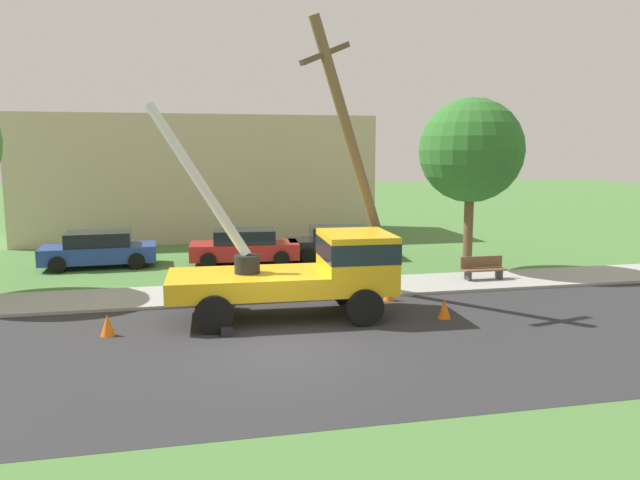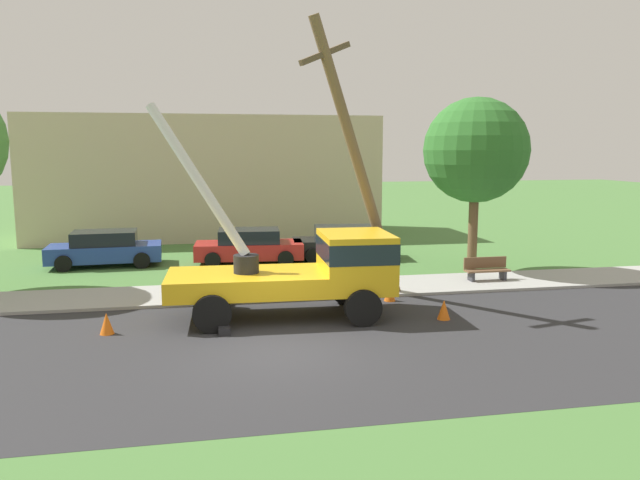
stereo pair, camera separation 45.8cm
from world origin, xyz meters
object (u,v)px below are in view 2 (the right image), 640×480
object	(u,v)px
parked_sedan_black	(344,243)
park_bench	(486,270)
traffic_cone_behind	(107,324)
leaning_utility_pole	(357,161)
traffic_cone_curbside	(390,292)
roadside_tree_near	(476,151)
utility_truck	(310,267)
traffic_cone_ahead	(444,310)
parked_sedan_blue	(105,248)
parked_sedan_red	(249,246)

from	to	relation	value
parked_sedan_black	park_bench	world-z (taller)	parked_sedan_black
traffic_cone_behind	park_bench	world-z (taller)	park_bench
leaning_utility_pole	traffic_cone_curbside	distance (m)	4.18
traffic_cone_curbside	parked_sedan_black	size ratio (longest dim) A/B	0.12
park_bench	roadside_tree_near	xyz separation A→B (m)	(0.40, 2.06, 4.16)
utility_truck	traffic_cone_behind	xyz separation A→B (m)	(-5.41, -0.74, -1.13)
utility_truck	traffic_cone_curbside	size ratio (longest dim) A/B	12.06
traffic_cone_behind	parked_sedan_black	distance (m)	12.60
parked_sedan_black	park_bench	bearing A→B (deg)	-55.27
traffic_cone_ahead	parked_sedan_blue	world-z (taller)	parked_sedan_blue
leaning_utility_pole	park_bench	world-z (taller)	leaning_utility_pole
traffic_cone_behind	parked_sedan_red	size ratio (longest dim) A/B	0.12
parked_sedan_blue	parked_sedan_red	world-z (taller)	same
parked_sedan_blue	park_bench	world-z (taller)	parked_sedan_blue
leaning_utility_pole	parked_sedan_blue	xyz separation A→B (m)	(-8.54, 7.56, -3.62)
traffic_cone_ahead	roadside_tree_near	xyz separation A→B (m)	(3.70, 6.21, 4.34)
parked_sedan_blue	roadside_tree_near	size ratio (longest dim) A/B	0.68
utility_truck	traffic_cone_ahead	world-z (taller)	utility_truck
leaning_utility_pole	parked_sedan_black	size ratio (longest dim) A/B	1.86
roadside_tree_near	parked_sedan_red	bearing A→B (deg)	158.67
utility_truck	parked_sedan_black	size ratio (longest dim) A/B	1.48
parked_sedan_red	park_bench	distance (m)	9.58
utility_truck	traffic_cone_behind	world-z (taller)	utility_truck
traffic_cone_curbside	park_bench	bearing A→B (deg)	24.33
utility_truck	park_bench	bearing A→B (deg)	24.02
traffic_cone_curbside	roadside_tree_near	distance (m)	7.42
leaning_utility_pole	roadside_tree_near	distance (m)	6.74
parked_sedan_blue	park_bench	size ratio (longest dim) A/B	2.80
traffic_cone_ahead	utility_truck	bearing A→B (deg)	163.15
parked_sedan_red	traffic_cone_curbside	bearing A→B (deg)	-62.11
leaning_utility_pole	parked_sedan_blue	world-z (taller)	leaning_utility_pole
parked_sedan_blue	parked_sedan_black	xyz separation A→B (m)	(9.87, -0.29, 0.00)
traffic_cone_curbside	parked_sedan_black	distance (m)	7.46
traffic_cone_ahead	parked_sedan_blue	bearing A→B (deg)	136.20
traffic_cone_curbside	parked_sedan_red	xyz separation A→B (m)	(-3.81, 7.20, 0.43)
leaning_utility_pole	traffic_cone_curbside	world-z (taller)	leaning_utility_pole
traffic_cone_behind	traffic_cone_curbside	size ratio (longest dim) A/B	1.00
leaning_utility_pole	traffic_cone_ahead	bearing A→B (deg)	-52.28
parked_sedan_black	parked_sedan_red	bearing A→B (deg)	-176.70
leaning_utility_pole	parked_sedan_red	size ratio (longest dim) A/B	1.87
traffic_cone_behind	parked_sedan_red	distance (m)	10.11
parked_sedan_blue	parked_sedan_black	size ratio (longest dim) A/B	0.99
traffic_cone_ahead	park_bench	xyz separation A→B (m)	(3.30, 4.14, 0.18)
parked_sedan_blue	park_bench	bearing A→B (deg)	-23.11
traffic_cone_ahead	traffic_cone_behind	xyz separation A→B (m)	(-8.98, 0.34, 0.00)
parked_sedan_blue	parked_sedan_red	distance (m)	5.79
utility_truck	parked_sedan_blue	size ratio (longest dim) A/B	1.51
traffic_cone_curbside	parked_sedan_red	bearing A→B (deg)	117.89
traffic_cone_curbside	roadside_tree_near	world-z (taller)	roadside_tree_near
utility_truck	roadside_tree_near	size ratio (longest dim) A/B	1.02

